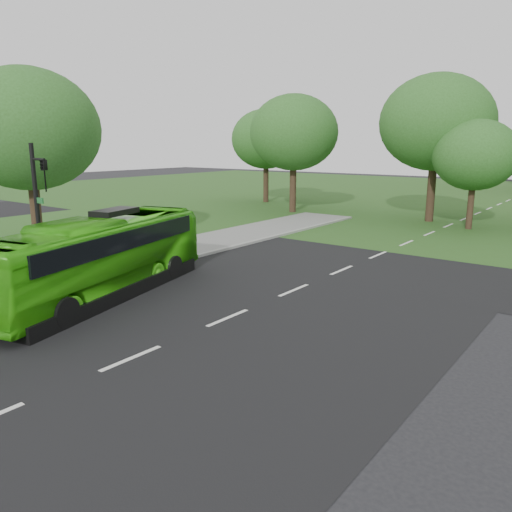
# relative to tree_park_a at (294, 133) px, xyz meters

# --- Properties ---
(ground) EXTENTS (160.00, 160.00, 0.00)m
(ground) POSITION_rel_tree_park_a_xyz_m (12.74, -25.44, -6.53)
(ground) COLOR black
(ground) RESTS_ON ground
(street_surfaces) EXTENTS (120.00, 120.00, 0.15)m
(street_surfaces) POSITION_rel_tree_park_a_xyz_m (12.36, -2.68, -6.50)
(street_surfaces) COLOR black
(street_surfaces) RESTS_ON ground
(tree_park_a) EXTENTS (7.24, 7.24, 9.62)m
(tree_park_a) POSITION_rel_tree_park_a_xyz_m (0.00, 0.00, 0.00)
(tree_park_a) COLOR black
(tree_park_a) RESTS_ON ground
(tree_park_b) EXTENTS (8.04, 8.04, 10.55)m
(tree_park_b) POSITION_rel_tree_park_a_xyz_m (10.96, 1.77, 0.58)
(tree_park_b) COLOR black
(tree_park_b) RESTS_ON ground
(tree_park_c) EXTENTS (5.46, 5.46, 7.25)m
(tree_park_c) POSITION_rel_tree_park_a_xyz_m (14.25, -0.08, -1.61)
(tree_park_c) COLOR black
(tree_park_c) RESTS_ON ground
(tree_park_f) EXTENTS (6.70, 6.70, 8.94)m
(tree_park_f) POSITION_rel_tree_park_a_xyz_m (-6.18, 4.64, -0.45)
(tree_park_f) COLOR black
(tree_park_f) RESTS_ON ground
(tree_side_near) EXTENTS (7.02, 7.02, 9.32)m
(tree_side_near) POSITION_rel_tree_park_a_xyz_m (-1.30, -21.98, -0.20)
(tree_side_near) COLOR black
(tree_side_near) RESTS_ON ground
(bus) EXTENTS (5.12, 10.94, 2.97)m
(bus) POSITION_rel_tree_park_a_xyz_m (7.24, -24.37, -5.05)
(bus) COLOR #3CBC14
(bus) RESTS_ON ground
(traffic_light) EXTENTS (0.91, 0.25, 5.67)m
(traffic_light) POSITION_rel_tree_park_a_xyz_m (5.71, -25.69, -3.20)
(traffic_light) COLOR black
(traffic_light) RESTS_ON ground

